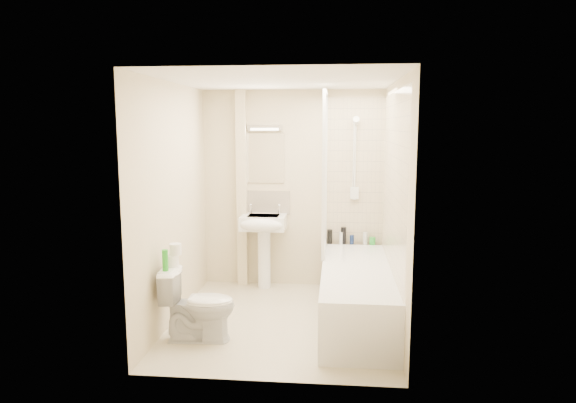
# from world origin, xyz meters

# --- Properties ---
(floor) EXTENTS (2.50, 2.50, 0.00)m
(floor) POSITION_xyz_m (0.00, 0.00, 0.00)
(floor) COLOR beige
(floor) RESTS_ON ground
(wall_back) EXTENTS (2.20, 0.02, 2.40)m
(wall_back) POSITION_xyz_m (0.00, 1.25, 1.20)
(wall_back) COLOR beige
(wall_back) RESTS_ON ground
(wall_left) EXTENTS (0.02, 2.50, 2.40)m
(wall_left) POSITION_xyz_m (-1.10, 0.00, 1.20)
(wall_left) COLOR beige
(wall_left) RESTS_ON ground
(wall_right) EXTENTS (0.02, 2.50, 2.40)m
(wall_right) POSITION_xyz_m (1.10, 0.00, 1.20)
(wall_right) COLOR beige
(wall_right) RESTS_ON ground
(ceiling) EXTENTS (2.20, 2.50, 0.02)m
(ceiling) POSITION_xyz_m (0.00, 0.00, 2.40)
(ceiling) COLOR white
(ceiling) RESTS_ON wall_back
(tile_back) EXTENTS (0.70, 0.01, 1.75)m
(tile_back) POSITION_xyz_m (0.75, 1.24, 1.42)
(tile_back) COLOR beige
(tile_back) RESTS_ON wall_back
(tile_right) EXTENTS (0.01, 2.10, 1.75)m
(tile_right) POSITION_xyz_m (1.09, 0.08, 1.42)
(tile_right) COLOR beige
(tile_right) RESTS_ON wall_right
(pipe_boxing) EXTENTS (0.12, 0.12, 2.40)m
(pipe_boxing) POSITION_xyz_m (-0.62, 1.19, 1.20)
(pipe_boxing) COLOR beige
(pipe_boxing) RESTS_ON ground
(splashback) EXTENTS (0.60, 0.02, 0.30)m
(splashback) POSITION_xyz_m (-0.34, 1.24, 1.03)
(splashback) COLOR beige
(splashback) RESTS_ON wall_back
(mirror) EXTENTS (0.46, 0.01, 0.60)m
(mirror) POSITION_xyz_m (-0.34, 1.24, 1.58)
(mirror) COLOR white
(mirror) RESTS_ON wall_back
(strip_light) EXTENTS (0.42, 0.07, 0.07)m
(strip_light) POSITION_xyz_m (-0.34, 1.22, 1.95)
(strip_light) COLOR silver
(strip_light) RESTS_ON wall_back
(bathtub) EXTENTS (0.70, 2.10, 0.55)m
(bathtub) POSITION_xyz_m (0.75, 0.08, 0.29)
(bathtub) COLOR white
(bathtub) RESTS_ON ground
(shower_screen) EXTENTS (0.04, 0.92, 1.80)m
(shower_screen) POSITION_xyz_m (0.40, 0.80, 1.45)
(shower_screen) COLOR white
(shower_screen) RESTS_ON bathtub
(shower_fixture) EXTENTS (0.10, 0.16, 0.99)m
(shower_fixture) POSITION_xyz_m (0.75, 1.19, 1.55)
(shower_fixture) COLOR white
(shower_fixture) RESTS_ON wall_back
(pedestal_sink) EXTENTS (0.53, 0.49, 1.03)m
(pedestal_sink) POSITION_xyz_m (-0.34, 1.01, 0.72)
(pedestal_sink) COLOR white
(pedestal_sink) RESTS_ON ground
(bottle_black_a) EXTENTS (0.06, 0.06, 0.17)m
(bottle_black_a) POSITION_xyz_m (0.46, 1.16, 0.64)
(bottle_black_a) COLOR black
(bottle_black_a) RESTS_ON bathtub
(bottle_white_a) EXTENTS (0.06, 0.06, 0.15)m
(bottle_white_a) POSITION_xyz_m (0.61, 1.16, 0.62)
(bottle_white_a) COLOR silver
(bottle_white_a) RESTS_ON bathtub
(bottle_black_b) EXTENTS (0.06, 0.06, 0.21)m
(bottle_black_b) POSITION_xyz_m (0.63, 1.16, 0.65)
(bottle_black_b) COLOR black
(bottle_black_b) RESTS_ON bathtub
(bottle_blue) EXTENTS (0.05, 0.05, 0.11)m
(bottle_blue) POSITION_xyz_m (0.73, 1.16, 0.61)
(bottle_blue) COLOR #12224F
(bottle_blue) RESTS_ON bathtub
(bottle_white_b) EXTENTS (0.05, 0.05, 0.15)m
(bottle_white_b) POSITION_xyz_m (0.89, 1.16, 0.63)
(bottle_white_b) COLOR silver
(bottle_white_b) RESTS_ON bathtub
(bottle_green) EXTENTS (0.07, 0.07, 0.09)m
(bottle_green) POSITION_xyz_m (0.97, 1.16, 0.59)
(bottle_green) COLOR green
(bottle_green) RESTS_ON bathtub
(toilet) EXTENTS (0.47, 0.72, 0.68)m
(toilet) POSITION_xyz_m (-0.72, -0.52, 0.34)
(toilet) COLOR white
(toilet) RESTS_ON ground
(toilet_roll_lower) EXTENTS (0.12, 0.12, 0.11)m
(toilet_roll_lower) POSITION_xyz_m (-0.98, -0.47, 0.73)
(toilet_roll_lower) COLOR white
(toilet_roll_lower) RESTS_ON toilet
(toilet_roll_upper) EXTENTS (0.11, 0.11, 0.10)m
(toilet_roll_upper) POSITION_xyz_m (-0.94, -0.45, 0.84)
(toilet_roll_upper) COLOR white
(toilet_roll_upper) RESTS_ON toilet_roll_lower
(green_bottle) EXTENTS (0.05, 0.05, 0.19)m
(green_bottle) POSITION_xyz_m (-0.99, -0.62, 0.78)
(green_bottle) COLOR green
(green_bottle) RESTS_ON toilet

